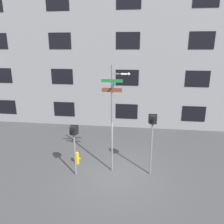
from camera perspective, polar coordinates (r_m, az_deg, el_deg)
ground_plane at (r=10.75m, az=1.28°, el=-16.24°), size 60.00×60.00×0.00m
building_facade at (r=15.89m, az=4.27°, el=18.08°), size 24.00×0.63×12.51m
street_sign_pole at (r=9.87m, az=0.34°, el=0.07°), size 1.34×0.72×5.11m
pedestrian_signal_left at (r=10.04m, az=-9.93°, el=-6.51°), size 0.36×0.40×2.47m
pedestrian_signal_right at (r=9.97m, az=10.51°, el=-4.31°), size 0.39×0.40×2.97m
fire_hydrant at (r=11.67m, az=-9.05°, el=-11.75°), size 0.35×0.19×0.68m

